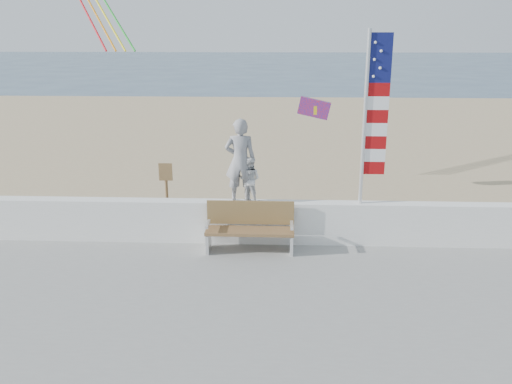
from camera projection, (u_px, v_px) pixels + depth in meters
ground at (241, 292)px, 9.80m from camera, size 220.00×220.00×0.00m
sand at (259, 168)px, 18.40m from camera, size 90.00×40.00×0.08m
seawall at (247, 222)px, 11.54m from camera, size 30.00×0.35×0.90m
adult at (240, 161)px, 11.16m from camera, size 0.65×0.43×1.76m
child at (250, 180)px, 11.27m from camera, size 0.55×0.48×0.96m
bench at (250, 226)px, 11.08m from camera, size 1.80×0.57×1.00m
flag at (372, 111)px, 10.75m from camera, size 0.50×0.08×3.50m
parafoil_kite at (315, 108)px, 14.94m from camera, size 0.94×0.29×0.64m
sign at (166, 187)px, 12.91m from camera, size 0.32×0.07×1.46m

